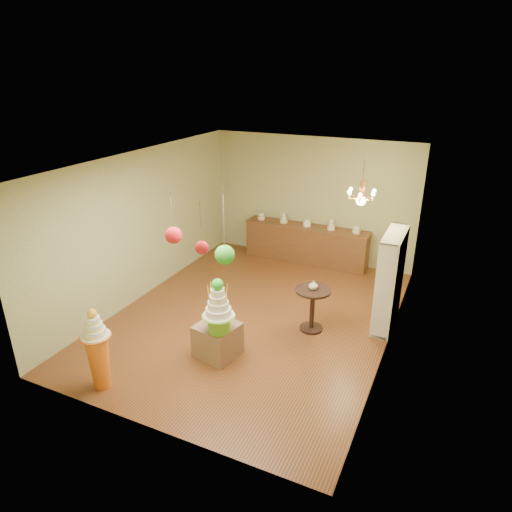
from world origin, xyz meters
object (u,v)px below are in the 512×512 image
at_px(pedestal_green, 219,328).
at_px(pedestal_orange, 98,355).
at_px(sideboard, 306,243).
at_px(round_table, 312,304).

relative_size(pedestal_green, pedestal_orange, 1.13).
relative_size(pedestal_orange, sideboard, 0.44).
distance_m(pedestal_orange, sideboard, 5.94).
xyz_separation_m(sideboard, round_table, (1.15, -2.95, 0.05)).
height_order(pedestal_green, round_table, pedestal_green).
xyz_separation_m(pedestal_orange, round_table, (2.34, 2.87, -0.03)).
height_order(sideboard, round_table, sideboard).
bearing_deg(sideboard, pedestal_orange, -101.57).
height_order(pedestal_orange, sideboard, pedestal_orange).
distance_m(pedestal_green, round_table, 1.89).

